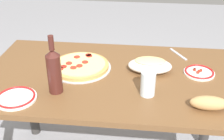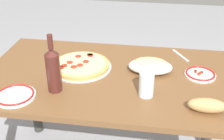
{
  "view_description": "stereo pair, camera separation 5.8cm",
  "coord_description": "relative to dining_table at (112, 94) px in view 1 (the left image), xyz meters",
  "views": [
    {
      "loc": [
        -0.15,
        1.39,
        1.57
      ],
      "look_at": [
        0.0,
        0.0,
        0.79
      ],
      "focal_mm": 47.63,
      "sensor_mm": 36.0,
      "label": 1
    },
    {
      "loc": [
        -0.21,
        1.38,
        1.57
      ],
      "look_at": [
        0.0,
        0.0,
        0.79
      ],
      "focal_mm": 47.63,
      "sensor_mm": 36.0,
      "label": 2
    }
  ],
  "objects": [
    {
      "name": "water_glass",
      "position": [
        -0.19,
        0.17,
        0.19
      ],
      "size": [
        0.07,
        0.07,
        0.12
      ],
      "primitive_type": "cylinder",
      "color": "silver",
      "rests_on": "dining_table"
    },
    {
      "name": "fork_left",
      "position": [
        -0.38,
        -0.29,
        0.13
      ],
      "size": [
        0.1,
        0.16,
        0.0
      ],
      "primitive_type": "cube",
      "rotation": [
        0.0,
        0.0,
        2.08
      ],
      "color": "#B7B7BC",
      "rests_on": "dining_table"
    },
    {
      "name": "side_plate_far",
      "position": [
        -0.47,
        -0.06,
        0.14
      ],
      "size": [
        0.17,
        0.17,
        0.02
      ],
      "color": "white",
      "rests_on": "dining_table"
    },
    {
      "name": "baked_pasta_dish",
      "position": [
        -0.2,
        -0.06,
        0.17
      ],
      "size": [
        0.24,
        0.15,
        0.08
      ],
      "color": "white",
      "rests_on": "dining_table"
    },
    {
      "name": "wine_bottle",
      "position": [
        0.26,
        0.19,
        0.25
      ],
      "size": [
        0.07,
        0.07,
        0.3
      ],
      "color": "#471E19",
      "rests_on": "dining_table"
    },
    {
      "name": "pepperoni_pizza",
      "position": [
        0.19,
        -0.06,
        0.14
      ],
      "size": [
        0.35,
        0.35,
        0.03
      ],
      "color": "#B7B7BC",
      "rests_on": "dining_table"
    },
    {
      "name": "dining_table",
      "position": [
        0.0,
        0.0,
        0.0
      ],
      "size": [
        1.4,
        0.81,
        0.76
      ],
      "color": "brown",
      "rests_on": "ground"
    },
    {
      "name": "bread_loaf",
      "position": [
        -0.47,
        0.26,
        0.16
      ],
      "size": [
        0.17,
        0.07,
        0.06
      ],
      "primitive_type": "ellipsoid",
      "color": "tan",
      "rests_on": "dining_table"
    },
    {
      "name": "side_plate_near",
      "position": [
        0.43,
        0.28,
        0.14
      ],
      "size": [
        0.2,
        0.2,
        0.02
      ],
      "color": "white",
      "rests_on": "dining_table"
    }
  ]
}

